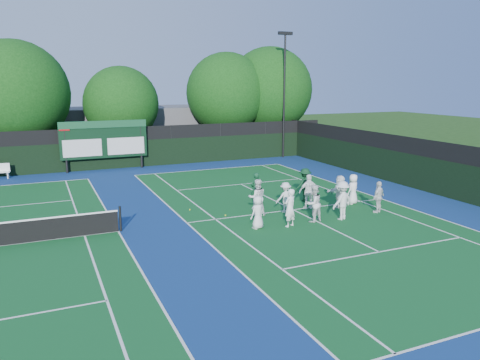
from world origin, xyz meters
name	(u,v)px	position (x,y,z in m)	size (l,w,h in m)	color
ground	(304,215)	(0.00, 0.00, 0.00)	(120.00, 120.00, 0.00)	#1B3D10
court_apron	(176,224)	(-6.00, 1.00, 0.00)	(34.00, 32.00, 0.01)	navy
near_court	(293,210)	(0.00, 1.00, 0.01)	(11.05, 23.85, 0.01)	#104E1F
back_fence	(118,150)	(-6.00, 16.00, 1.36)	(34.00, 0.08, 3.00)	black
divider_fence_right	(432,170)	(9.00, 1.00, 1.36)	(0.08, 32.00, 3.00)	black
scoreboard	(104,140)	(-7.01, 15.59, 2.19)	(6.00, 0.21, 3.55)	black
clubhouse	(148,129)	(-2.00, 24.00, 2.00)	(18.00, 6.00, 4.00)	#55555A
light_pole_right	(284,81)	(7.50, 15.70, 6.30)	(1.20, 0.30, 10.12)	black
tree_b	(17,97)	(-12.40, 19.58, 5.17)	(7.72, 7.72, 9.23)	black
tree_c	(123,106)	(-4.88, 19.58, 4.37)	(5.86, 5.86, 7.45)	black
tree_d	(228,95)	(4.10, 19.58, 5.08)	(6.91, 6.91, 8.72)	black
tree_e	(271,92)	(8.25, 19.58, 5.30)	(7.58, 7.58, 9.29)	black
tennis_ball_0	(226,215)	(-3.47, 1.36, 0.03)	(0.07, 0.07, 0.07)	yellow
tennis_ball_1	(278,202)	(0.05, 2.63, 0.03)	(0.07, 0.07, 0.07)	yellow
tennis_ball_2	(343,210)	(2.15, -0.13, 0.03)	(0.07, 0.07, 0.07)	yellow
tennis_ball_3	(190,210)	(-4.72, 2.97, 0.03)	(0.07, 0.07, 0.07)	yellow
tennis_ball_4	(261,206)	(-1.19, 2.15, 0.03)	(0.07, 0.07, 0.07)	yellow
tennis_ball_5	(346,201)	(3.43, 1.34, 0.03)	(0.07, 0.07, 0.07)	yellow
player_front_0	(258,212)	(-2.91, -0.98, 0.73)	(0.71, 0.46, 1.45)	white
player_front_1	(290,208)	(-1.51, -1.29, 0.85)	(0.62, 0.41, 1.70)	white
player_front_2	(314,204)	(-0.16, -1.08, 0.85)	(0.82, 0.64, 1.69)	silver
player_front_3	(342,200)	(1.22, -1.30, 0.90)	(1.16, 0.67, 1.80)	silver
player_front_4	(379,197)	(3.53, -1.06, 0.78)	(0.91, 0.38, 1.56)	silver
player_back_0	(257,197)	(-2.06, 0.85, 0.88)	(0.85, 0.66, 1.75)	white
player_back_1	(285,197)	(-0.58, 0.77, 0.75)	(0.97, 0.56, 1.50)	silver
player_back_2	(309,192)	(0.82, 0.89, 0.88)	(1.03, 0.43, 1.76)	white
player_back_3	(340,191)	(2.40, 0.52, 0.82)	(1.53, 0.49, 1.65)	white
player_back_4	(353,189)	(3.41, 0.78, 0.79)	(0.77, 0.50, 1.57)	white
coach_left	(256,189)	(-1.29, 2.63, 0.85)	(0.62, 0.40, 1.69)	#103D22
coach_right	(305,185)	(1.44, 2.28, 0.89)	(1.15, 0.66, 1.78)	#0E331A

